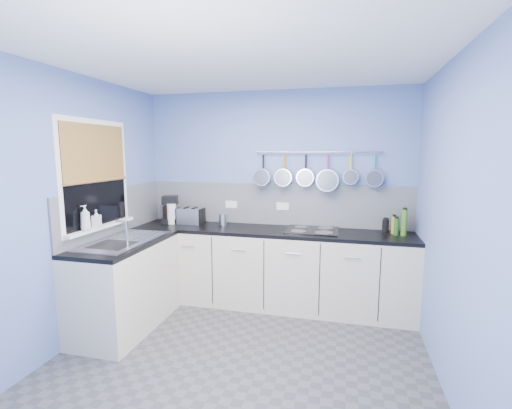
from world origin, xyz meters
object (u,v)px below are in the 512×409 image
at_px(toaster, 191,216).
at_px(hob, 312,230).
at_px(soap_bottle_b, 96,218).
at_px(coffee_maker, 169,210).
at_px(soap_bottle_a, 85,218).
at_px(paper_towel, 172,214).
at_px(canister, 223,220).

bearing_deg(toaster, hob, -2.65).
distance_m(soap_bottle_b, coffee_maker, 1.09).
height_order(soap_bottle_a, paper_towel, soap_bottle_a).
xyz_separation_m(soap_bottle_a, toaster, (0.51, 1.22, -0.17)).
distance_m(soap_bottle_b, paper_towel, 1.05).
bearing_deg(hob, soap_bottle_b, -152.68).
bearing_deg(soap_bottle_b, soap_bottle_a, -90.00).
bearing_deg(hob, toaster, 178.81).
xyz_separation_m(paper_towel, coffee_maker, (-0.05, 0.05, 0.04)).
xyz_separation_m(soap_bottle_b, hob, (2.01, 1.04, -0.23)).
distance_m(paper_towel, toaster, 0.24).
bearing_deg(hob, soap_bottle_a, -149.35).
height_order(coffee_maker, toaster, coffee_maker).
bearing_deg(canister, hob, -3.02).
relative_size(soap_bottle_a, hob, 0.41).
relative_size(soap_bottle_b, canister, 1.29).
relative_size(soap_bottle_b, coffee_maker, 0.51).
bearing_deg(soap_bottle_b, toaster, 64.32).
xyz_separation_m(soap_bottle_a, coffee_maker, (0.23, 1.21, -0.10)).
bearing_deg(paper_towel, toaster, 15.06).
xyz_separation_m(coffee_maker, toaster, (0.28, 0.01, -0.07)).
bearing_deg(soap_bottle_b, coffee_maker, 77.58).
relative_size(paper_towel, canister, 1.88).
relative_size(paper_towel, hob, 0.43).
height_order(paper_towel, hob, paper_towel).
relative_size(soap_bottle_a, soap_bottle_b, 1.39).
relative_size(coffee_maker, toaster, 1.10).
bearing_deg(hob, canister, 176.98).
bearing_deg(soap_bottle_a, hob, 30.65).
height_order(soap_bottle_b, hob, soap_bottle_b).
bearing_deg(soap_bottle_a, soap_bottle_b, 90.00).
xyz_separation_m(coffee_maker, canister, (0.69, 0.04, -0.10)).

